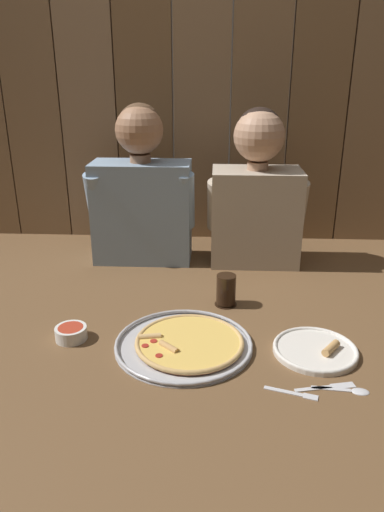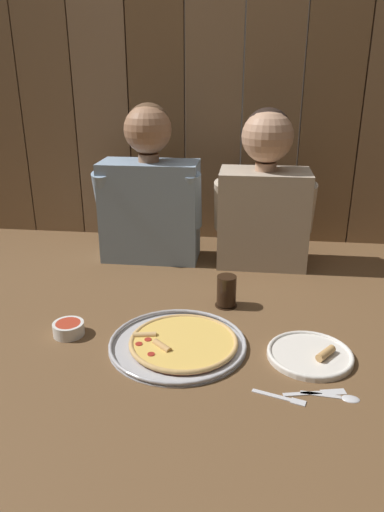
{
  "view_description": "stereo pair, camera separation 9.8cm",
  "coord_description": "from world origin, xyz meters",
  "px_view_note": "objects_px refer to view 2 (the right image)",
  "views": [
    {
      "loc": [
        0.07,
        -1.3,
        0.73
      ],
      "look_at": [
        -0.0,
        0.1,
        0.18
      ],
      "focal_mm": 33.5,
      "sensor_mm": 36.0,
      "label": 1
    },
    {
      "loc": [
        0.16,
        -1.3,
        0.73
      ],
      "look_at": [
        -0.0,
        0.1,
        0.18
      ],
      "focal_mm": 33.5,
      "sensor_mm": 36.0,
      "label": 2
    }
  ],
  "objects_px": {
    "diner_right": "(264,194)",
    "diner_left": "(150,190)",
    "pizza_tray": "(180,343)",
    "dipping_bowl": "(69,328)",
    "dinner_plate": "(310,354)",
    "drinking_glass": "(226,291)"
  },
  "relations": [
    {
      "from": "diner_left",
      "to": "pizza_tray",
      "type": "bearing_deg",
      "value": -72.15
    },
    {
      "from": "dinner_plate",
      "to": "diner_right",
      "type": "xyz_separation_m",
      "value": [
        -0.13,
        0.68,
        0.27
      ]
    },
    {
      "from": "dinner_plate",
      "to": "diner_left",
      "type": "distance_m",
      "value": 0.93
    },
    {
      "from": "dinner_plate",
      "to": "diner_left",
      "type": "height_order",
      "value": "diner_left"
    },
    {
      "from": "dinner_plate",
      "to": "dipping_bowl",
      "type": "relative_size",
      "value": 2.54
    },
    {
      "from": "drinking_glass",
      "to": "diner_left",
      "type": "relative_size",
      "value": 0.17
    },
    {
      "from": "pizza_tray",
      "to": "drinking_glass",
      "type": "bearing_deg",
      "value": 65.88
    },
    {
      "from": "pizza_tray",
      "to": "diner_left",
      "type": "height_order",
      "value": "diner_left"
    },
    {
      "from": "pizza_tray",
      "to": "diner_right",
      "type": "height_order",
      "value": "diner_right"
    },
    {
      "from": "pizza_tray",
      "to": "drinking_glass",
      "type": "xyz_separation_m",
      "value": [
        0.12,
        0.26,
        0.04
      ]
    },
    {
      "from": "drinking_glass",
      "to": "dipping_bowl",
      "type": "distance_m",
      "value": 0.51
    },
    {
      "from": "pizza_tray",
      "to": "dipping_bowl",
      "type": "distance_m",
      "value": 0.33
    },
    {
      "from": "dinner_plate",
      "to": "drinking_glass",
      "type": "xyz_separation_m",
      "value": [
        -0.24,
        0.28,
        0.04
      ]
    },
    {
      "from": "diner_right",
      "to": "drinking_glass",
      "type": "bearing_deg",
      "value": -106.45
    },
    {
      "from": "drinking_glass",
      "to": "diner_right",
      "type": "xyz_separation_m",
      "value": [
        0.12,
        0.4,
        0.23
      ]
    },
    {
      "from": "diner_right",
      "to": "diner_left",
      "type": "bearing_deg",
      "value": -179.93
    },
    {
      "from": "drinking_glass",
      "to": "diner_right",
      "type": "bearing_deg",
      "value": 73.55
    },
    {
      "from": "dinner_plate",
      "to": "diner_right",
      "type": "distance_m",
      "value": 0.74
    },
    {
      "from": "drinking_glass",
      "to": "dipping_bowl",
      "type": "bearing_deg",
      "value": -151.84
    },
    {
      "from": "diner_right",
      "to": "dinner_plate",
      "type": "bearing_deg",
      "value": -79.51
    },
    {
      "from": "dinner_plate",
      "to": "dipping_bowl",
      "type": "height_order",
      "value": "dipping_bowl"
    },
    {
      "from": "dinner_plate",
      "to": "dipping_bowl",
      "type": "bearing_deg",
      "value": 177.0
    }
  ]
}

